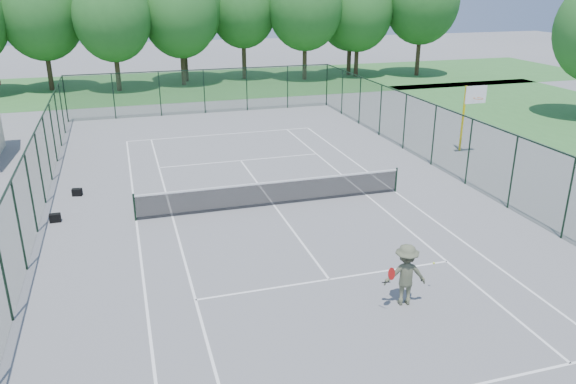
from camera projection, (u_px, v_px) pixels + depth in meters
name	position (u px, v px, depth m)	size (l,w,h in m)	color
ground	(274.00, 205.00, 23.00)	(140.00, 140.00, 0.00)	gray
grass_far	(184.00, 85.00, 49.89)	(80.00, 16.00, 0.01)	#397835
court_lines	(274.00, 205.00, 23.00)	(11.05, 23.85, 0.01)	white
tennis_net	(274.00, 192.00, 22.80)	(11.08, 0.08, 1.10)	black
fence_enclosure	(274.00, 169.00, 22.45)	(18.05, 36.05, 3.02)	#1D3C24
tree_line_far	(180.00, 14.00, 47.78)	(39.40, 6.40, 9.70)	#41311F
basketball_goal	(470.00, 105.00, 29.14)	(1.20, 1.43, 3.65)	#D8BC08
sports_bag_a	(55.00, 218.00, 21.35)	(0.41, 0.25, 0.33)	black
sports_bag_b	(77.00, 192.00, 23.98)	(0.40, 0.24, 0.31)	black
tennis_player	(406.00, 275.00, 15.69)	(2.05, 0.92, 1.82)	#525740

